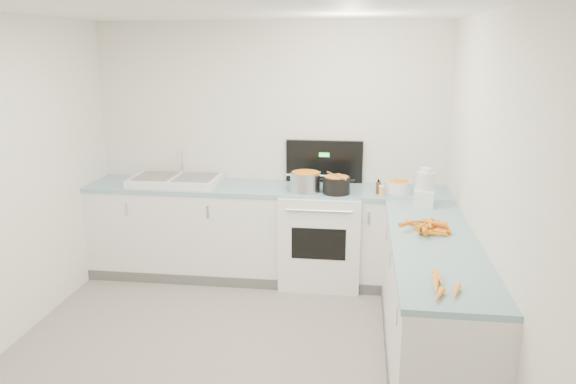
# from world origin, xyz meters

# --- Properties ---
(floor) EXTENTS (3.50, 4.00, 0.00)m
(floor) POSITION_xyz_m (0.00, 0.00, 0.00)
(floor) COLOR gray
(floor) RESTS_ON ground
(ceiling) EXTENTS (3.50, 4.00, 0.00)m
(ceiling) POSITION_xyz_m (0.00, 0.00, 2.50)
(ceiling) COLOR silver
(ceiling) RESTS_ON ground
(wall_back) EXTENTS (3.50, 0.00, 2.50)m
(wall_back) POSITION_xyz_m (0.00, 2.00, 1.25)
(wall_back) COLOR silver
(wall_back) RESTS_ON ground
(wall_front) EXTENTS (3.50, 0.00, 2.50)m
(wall_front) POSITION_xyz_m (0.00, -2.00, 1.25)
(wall_front) COLOR silver
(wall_front) RESTS_ON ground
(wall_right) EXTENTS (0.00, 4.00, 2.50)m
(wall_right) POSITION_xyz_m (1.75, 0.00, 1.25)
(wall_right) COLOR silver
(wall_right) RESTS_ON ground
(counter_back) EXTENTS (3.50, 0.62, 0.94)m
(counter_back) POSITION_xyz_m (0.00, 1.70, 0.47)
(counter_back) COLOR white
(counter_back) RESTS_ON ground
(counter_right) EXTENTS (0.62, 2.20, 0.94)m
(counter_right) POSITION_xyz_m (1.45, 0.30, 0.47)
(counter_right) COLOR white
(counter_right) RESTS_ON ground
(stove) EXTENTS (0.76, 0.65, 1.36)m
(stove) POSITION_xyz_m (0.55, 1.69, 0.47)
(stove) COLOR white
(stove) RESTS_ON ground
(sink) EXTENTS (0.86, 0.52, 0.31)m
(sink) POSITION_xyz_m (-0.90, 1.70, 0.98)
(sink) COLOR white
(sink) RESTS_ON counter_back
(steel_pot) EXTENTS (0.34, 0.34, 0.21)m
(steel_pot) POSITION_xyz_m (0.40, 1.55, 1.02)
(steel_pot) COLOR silver
(steel_pot) RESTS_ON stove
(black_pot) EXTENTS (0.33, 0.33, 0.18)m
(black_pot) POSITION_xyz_m (0.69, 1.52, 1.01)
(black_pot) COLOR black
(black_pot) RESTS_ON stove
(wooden_spoon) EXTENTS (0.20, 0.30, 0.01)m
(wooden_spoon) POSITION_xyz_m (0.69, 1.52, 1.11)
(wooden_spoon) COLOR #AD7A47
(wooden_spoon) RESTS_ON black_pot
(mixing_bowl) EXTENTS (0.24, 0.24, 0.11)m
(mixing_bowl) POSITION_xyz_m (1.26, 1.63, 0.99)
(mixing_bowl) COLOR white
(mixing_bowl) RESTS_ON counter_back
(extract_bottle) EXTENTS (0.05, 0.05, 0.11)m
(extract_bottle) POSITION_xyz_m (1.08, 1.56, 1.00)
(extract_bottle) COLOR #593319
(extract_bottle) RESTS_ON counter_back
(spice_jar) EXTENTS (0.05, 0.05, 0.09)m
(spice_jar) POSITION_xyz_m (1.11, 1.47, 0.98)
(spice_jar) COLOR #E5B266
(spice_jar) RESTS_ON counter_back
(food_processor) EXTENTS (0.18, 0.21, 0.33)m
(food_processor) POSITION_xyz_m (1.45, 1.21, 1.08)
(food_processor) COLOR white
(food_processor) RESTS_ON counter_right
(carrot_pile) EXTENTS (0.38, 0.37, 0.09)m
(carrot_pile) POSITION_xyz_m (1.42, 0.51, 0.98)
(carrot_pile) COLOR orange
(carrot_pile) RESTS_ON counter_right
(peeled_carrots) EXTENTS (0.19, 0.42, 0.04)m
(peeled_carrots) POSITION_xyz_m (1.38, -0.52, 0.96)
(peeled_carrots) COLOR orange
(peeled_carrots) RESTS_ON counter_right
(peelings) EXTENTS (0.21, 0.27, 0.01)m
(peelings) POSITION_xyz_m (-1.08, 1.72, 1.02)
(peelings) COLOR tan
(peelings) RESTS_ON sink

